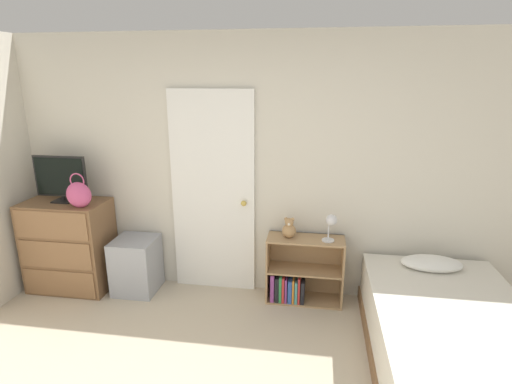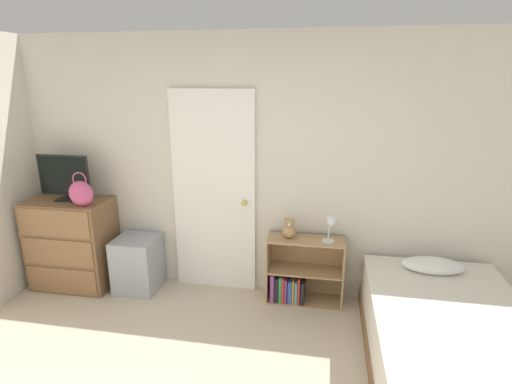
{
  "view_description": "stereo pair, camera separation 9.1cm",
  "coord_description": "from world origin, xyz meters",
  "px_view_note": "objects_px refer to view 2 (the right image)",
  "views": [
    {
      "loc": [
        0.6,
        -1.56,
        2.15
      ],
      "look_at": [
        0.07,
        1.91,
        1.13
      ],
      "focal_mm": 28.0,
      "sensor_mm": 36.0,
      "label": 1
    },
    {
      "loc": [
        0.69,
        -1.55,
        2.15
      ],
      "look_at": [
        0.07,
        1.91,
        1.13
      ],
      "focal_mm": 28.0,
      "sensor_mm": 36.0,
      "label": 2
    }
  ],
  "objects_px": {
    "teddy_bear": "(289,229)",
    "desk_lamp": "(331,224)",
    "dresser": "(73,243)",
    "tv": "(64,177)",
    "bookshelf": "(298,276)",
    "handbag": "(81,193)",
    "storage_bin": "(138,264)",
    "bed": "(449,341)"
  },
  "relations": [
    {
      "from": "desk_lamp",
      "to": "teddy_bear",
      "type": "bearing_deg",
      "value": 173.8
    },
    {
      "from": "teddy_bear",
      "to": "bed",
      "type": "xyz_separation_m",
      "value": [
        1.29,
        -0.78,
        -0.5
      ]
    },
    {
      "from": "dresser",
      "to": "teddy_bear",
      "type": "height_order",
      "value": "dresser"
    },
    {
      "from": "bookshelf",
      "to": "dresser",
      "type": "bearing_deg",
      "value": -177.55
    },
    {
      "from": "dresser",
      "to": "tv",
      "type": "xyz_separation_m",
      "value": [
        -0.01,
        0.02,
        0.71
      ]
    },
    {
      "from": "bookshelf",
      "to": "teddy_bear",
      "type": "xyz_separation_m",
      "value": [
        -0.1,
        -0.0,
        0.49
      ]
    },
    {
      "from": "handbag",
      "to": "bookshelf",
      "type": "distance_m",
      "value": 2.25
    },
    {
      "from": "bookshelf",
      "to": "teddy_bear",
      "type": "relative_size",
      "value": 3.65
    },
    {
      "from": "bookshelf",
      "to": "bed",
      "type": "distance_m",
      "value": 1.42
    },
    {
      "from": "handbag",
      "to": "desk_lamp",
      "type": "xyz_separation_m",
      "value": [
        2.37,
        0.19,
        -0.22
      ]
    },
    {
      "from": "dresser",
      "to": "storage_bin",
      "type": "bearing_deg",
      "value": 2.7
    },
    {
      "from": "tv",
      "to": "bookshelf",
      "type": "bearing_deg",
      "value": 2.07
    },
    {
      "from": "handbag",
      "to": "bookshelf",
      "type": "relative_size",
      "value": 0.46
    },
    {
      "from": "storage_bin",
      "to": "bookshelf",
      "type": "height_order",
      "value": "bookshelf"
    },
    {
      "from": "teddy_bear",
      "to": "desk_lamp",
      "type": "bearing_deg",
      "value": -6.2
    },
    {
      "from": "bookshelf",
      "to": "bed",
      "type": "bearing_deg",
      "value": -33.24
    },
    {
      "from": "handbag",
      "to": "bed",
      "type": "height_order",
      "value": "handbag"
    },
    {
      "from": "storage_bin",
      "to": "teddy_bear",
      "type": "height_order",
      "value": "teddy_bear"
    },
    {
      "from": "storage_bin",
      "to": "desk_lamp",
      "type": "height_order",
      "value": "desk_lamp"
    },
    {
      "from": "tv",
      "to": "teddy_bear",
      "type": "bearing_deg",
      "value": 2.1
    },
    {
      "from": "teddy_bear",
      "to": "bookshelf",
      "type": "bearing_deg",
      "value": 1.51
    },
    {
      "from": "handbag",
      "to": "storage_bin",
      "type": "height_order",
      "value": "handbag"
    },
    {
      "from": "tv",
      "to": "handbag",
      "type": "distance_m",
      "value": 0.33
    },
    {
      "from": "bed",
      "to": "handbag",
      "type": "bearing_deg",
      "value": 170.58
    },
    {
      "from": "dresser",
      "to": "tv",
      "type": "distance_m",
      "value": 0.71
    },
    {
      "from": "bookshelf",
      "to": "storage_bin",
      "type": "bearing_deg",
      "value": -177.66
    },
    {
      "from": "tv",
      "to": "desk_lamp",
      "type": "bearing_deg",
      "value": 0.88
    },
    {
      "from": "desk_lamp",
      "to": "bed",
      "type": "relative_size",
      "value": 0.14
    },
    {
      "from": "teddy_bear",
      "to": "storage_bin",
      "type": "bearing_deg",
      "value": -177.61
    },
    {
      "from": "dresser",
      "to": "bookshelf",
      "type": "bearing_deg",
      "value": 2.45
    },
    {
      "from": "handbag",
      "to": "teddy_bear",
      "type": "bearing_deg",
      "value": 6.65
    },
    {
      "from": "bookshelf",
      "to": "desk_lamp",
      "type": "distance_m",
      "value": 0.66
    },
    {
      "from": "bookshelf",
      "to": "bed",
      "type": "xyz_separation_m",
      "value": [
        1.19,
        -0.78,
        -0.01
      ]
    },
    {
      "from": "teddy_bear",
      "to": "dresser",
      "type": "bearing_deg",
      "value": -177.51
    },
    {
      "from": "dresser",
      "to": "bed",
      "type": "height_order",
      "value": "dresser"
    },
    {
      "from": "bookshelf",
      "to": "desk_lamp",
      "type": "bearing_deg",
      "value": -8.86
    },
    {
      "from": "dresser",
      "to": "storage_bin",
      "type": "relative_size",
      "value": 1.66
    },
    {
      "from": "dresser",
      "to": "desk_lamp",
      "type": "xyz_separation_m",
      "value": [
        2.64,
        0.06,
        0.38
      ]
    },
    {
      "from": "bed",
      "to": "bookshelf",
      "type": "bearing_deg",
      "value": 146.76
    },
    {
      "from": "tv",
      "to": "desk_lamp",
      "type": "xyz_separation_m",
      "value": [
        2.65,
        0.04,
        -0.33
      ]
    },
    {
      "from": "tv",
      "to": "handbag",
      "type": "bearing_deg",
      "value": -28.69
    },
    {
      "from": "dresser",
      "to": "storage_bin",
      "type": "height_order",
      "value": "dresser"
    }
  ]
}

